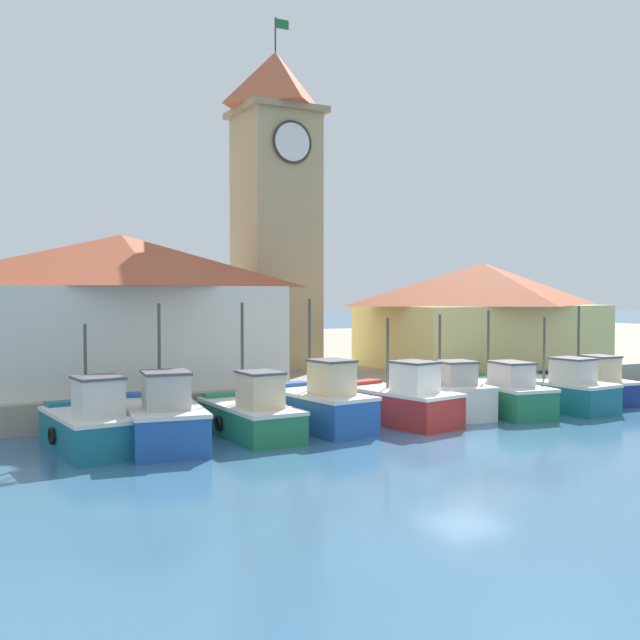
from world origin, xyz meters
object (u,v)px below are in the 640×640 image
(fishing_boat_far_left, at_px, (92,425))
(fishing_boat_right_outer, at_px, (557,391))
(fishing_boat_mid_right, at_px, (446,395))
(fishing_boat_right_inner, at_px, (498,394))
(fishing_boat_center, at_px, (400,402))
(warehouse_left, at_px, (122,308))
(fishing_boat_mid_left, at_px, (320,405))
(fishing_boat_far_right, at_px, (588,386))
(dock_worker_near_tower, at_px, (250,364))
(fishing_boat_left_inner, at_px, (251,414))
(fishing_boat_left_outer, at_px, (163,420))
(warehouse_right, at_px, (483,313))
(clock_tower, at_px, (276,203))

(fishing_boat_far_left, distance_m, fishing_boat_right_outer, 18.00)
(fishing_boat_mid_right, xyz_separation_m, fishing_boat_right_outer, (4.83, -0.90, -0.03))
(fishing_boat_far_left, bearing_deg, fishing_boat_right_inner, -1.13)
(fishing_boat_center, height_order, warehouse_left, warehouse_left)
(fishing_boat_far_left, distance_m, warehouse_left, 8.38)
(fishing_boat_mid_left, xyz_separation_m, warehouse_left, (-4.82, 7.43, 3.21))
(fishing_boat_right_inner, height_order, fishing_boat_far_right, fishing_boat_far_right)
(fishing_boat_right_inner, bearing_deg, fishing_boat_right_outer, -10.99)
(dock_worker_near_tower, bearing_deg, warehouse_left, 149.05)
(fishing_boat_far_right, bearing_deg, fishing_boat_center, -176.82)
(fishing_boat_right_outer, relative_size, dock_worker_near_tower, 3.04)
(fishing_boat_left_inner, relative_size, fishing_boat_center, 0.98)
(fishing_boat_center, height_order, fishing_boat_far_right, fishing_boat_far_right)
(fishing_boat_left_outer, distance_m, fishing_boat_left_inner, 3.00)
(warehouse_left, xyz_separation_m, dock_worker_near_tower, (4.35, -2.61, -2.17))
(fishing_boat_right_outer, bearing_deg, fishing_boat_far_left, 177.42)
(fishing_boat_far_left, distance_m, fishing_boat_mid_right, 13.15)
(fishing_boat_left_inner, bearing_deg, warehouse_left, 107.45)
(fishing_boat_far_left, bearing_deg, fishing_boat_far_right, 0.07)
(fishing_boat_center, xyz_separation_m, fishing_boat_mid_right, (2.57, 0.62, -0.01))
(fishing_boat_far_right, bearing_deg, fishing_boat_right_outer, -162.90)
(fishing_boat_right_inner, relative_size, fishing_boat_far_right, 1.21)
(warehouse_right, height_order, dock_worker_near_tower, warehouse_right)
(warehouse_left, bearing_deg, fishing_boat_far_left, -110.45)
(fishing_boat_left_inner, distance_m, fishing_boat_right_inner, 10.36)
(fishing_boat_mid_right, distance_m, dock_worker_near_tower, 7.69)
(fishing_boat_mid_left, distance_m, fishing_boat_right_outer, 10.48)
(fishing_boat_left_inner, distance_m, clock_tower, 14.50)
(clock_tower, height_order, warehouse_left, clock_tower)
(fishing_boat_left_inner, bearing_deg, fishing_boat_right_outer, -2.98)
(fishing_boat_far_left, xyz_separation_m, fishing_boat_left_inner, (5.01, -0.13, -0.04))
(fishing_boat_left_outer, bearing_deg, warehouse_right, 20.74)
(fishing_boat_mid_left, height_order, fishing_boat_center, fishing_boat_mid_left)
(fishing_boat_left_inner, distance_m, fishing_boat_right_outer, 12.99)
(fishing_boat_center, height_order, warehouse_right, warehouse_right)
(fishing_boat_left_outer, height_order, dock_worker_near_tower, fishing_boat_left_outer)
(fishing_boat_mid_right, xyz_separation_m, clock_tower, (-2.31, 10.19, 8.19))
(clock_tower, bearing_deg, dock_worker_near_tower, -123.92)
(fishing_boat_right_outer, xyz_separation_m, warehouse_right, (2.63, 7.49, 2.91))
(fishing_boat_far_left, bearing_deg, fishing_boat_center, -2.89)
(clock_tower, relative_size, warehouse_left, 1.42)
(fishing_boat_far_right, height_order, warehouse_left, warehouse_left)
(fishing_boat_far_right, xyz_separation_m, warehouse_left, (-18.01, 7.20, 3.35))
(fishing_boat_left_outer, bearing_deg, fishing_boat_far_left, 169.79)
(warehouse_right, bearing_deg, fishing_boat_center, -144.29)
(fishing_boat_far_left, height_order, fishing_boat_left_inner, fishing_boat_left_inner)
(fishing_boat_right_outer, distance_m, warehouse_left, 17.58)
(fishing_boat_far_left, xyz_separation_m, fishing_boat_far_right, (20.70, 0.03, -0.07))
(fishing_boat_far_left, relative_size, warehouse_left, 0.37)
(warehouse_left, height_order, dock_worker_near_tower, warehouse_left)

